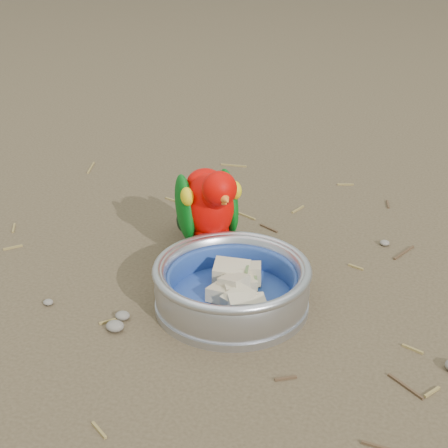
% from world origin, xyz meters
% --- Properties ---
extents(ground, '(60.00, 60.00, 0.00)m').
position_xyz_m(ground, '(0.00, 0.00, 0.00)').
color(ground, '#4E3F2B').
extents(food_bowl, '(0.20, 0.20, 0.02)m').
position_xyz_m(food_bowl, '(-0.02, -0.05, 0.01)').
color(food_bowl, '#B2B2BA').
rests_on(food_bowl, ground).
extents(bowl_wall, '(0.20, 0.20, 0.04)m').
position_xyz_m(bowl_wall, '(-0.02, -0.05, 0.04)').
color(bowl_wall, '#B2B2BA').
rests_on(bowl_wall, food_bowl).
extents(fruit_wedges, '(0.12, 0.12, 0.03)m').
position_xyz_m(fruit_wedges, '(-0.02, -0.05, 0.03)').
color(fruit_wedges, '#C0AE8A').
rests_on(fruit_wedges, food_bowl).
extents(lory_parrot, '(0.18, 0.20, 0.15)m').
position_xyz_m(lory_parrot, '(-0.08, 0.07, 0.07)').
color(lory_parrot, '#D00400').
rests_on(lory_parrot, ground).
extents(ground_debris, '(0.90, 0.80, 0.01)m').
position_xyz_m(ground_debris, '(-0.03, 0.03, 0.00)').
color(ground_debris, olive).
rests_on(ground_debris, ground).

